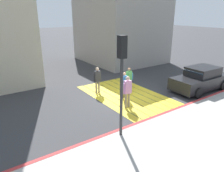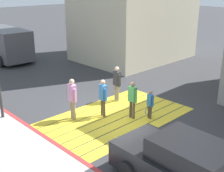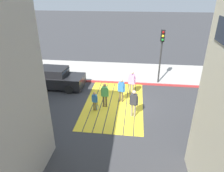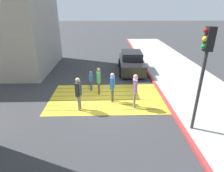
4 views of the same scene
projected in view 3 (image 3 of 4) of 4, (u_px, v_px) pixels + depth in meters
ground_plane at (114, 104)px, 13.68m from camera, size 120.00×120.00×0.00m
crosswalk_stripes at (114, 103)px, 13.68m from camera, size 6.40×3.80×0.01m
sidewalk_west at (121, 72)px, 18.67m from camera, size 4.80×40.00×0.12m
curb_painted at (118, 83)px, 16.57m from camera, size 0.16×40.00×0.13m
car_parked_near_curb at (55, 78)px, 15.67m from camera, size 2.09×4.36×1.57m
traffic_light_corner at (162, 46)px, 15.24m from camera, size 0.39×0.28×4.24m
pedestrian_adult_lead at (105, 93)px, 12.93m from camera, size 0.22×0.48×1.64m
pedestrian_adult_trailing at (121, 89)px, 13.51m from camera, size 0.28×0.48×1.66m
pedestrian_adult_side at (134, 102)px, 11.89m from camera, size 0.29×0.50×1.74m
pedestrian_teen_behind at (132, 81)px, 14.41m from camera, size 0.29×0.52×1.80m
pedestrian_child_with_racket at (95, 100)px, 12.64m from camera, size 0.32×0.40×1.27m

